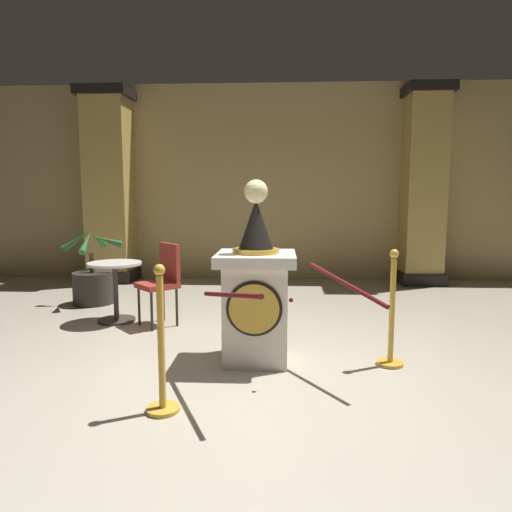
{
  "coord_description": "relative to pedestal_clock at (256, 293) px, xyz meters",
  "views": [
    {
      "loc": [
        0.29,
        -3.81,
        1.51
      ],
      "look_at": [
        0.07,
        0.33,
        0.97
      ],
      "focal_mm": 32.63,
      "sensor_mm": 36.0,
      "label": 1
    }
  ],
  "objects": [
    {
      "name": "ground_plane",
      "position": [
        -0.07,
        -0.33,
        -0.64
      ],
      "size": [
        11.08,
        11.08,
        0.0
      ],
      "primitive_type": "plane",
      "color": "#B2A893"
    },
    {
      "name": "back_wall",
      "position": [
        -0.07,
        4.38,
        1.1
      ],
      "size": [
        11.08,
        0.16,
        3.48
      ],
      "primitive_type": "cube",
      "color": "tan",
      "rests_on": "ground_plane"
    },
    {
      "name": "pedestal_clock",
      "position": [
        0.0,
        0.0,
        0.0
      ],
      "size": [
        0.71,
        0.71,
        1.66
      ],
      "color": "silver",
      "rests_on": "ground_plane"
    },
    {
      "name": "stanchion_near",
      "position": [
        -0.6,
        -1.06,
        -0.27
      ],
      "size": [
        0.24,
        0.24,
        1.05
      ],
      "color": "gold",
      "rests_on": "ground_plane"
    },
    {
      "name": "stanchion_far",
      "position": [
        1.21,
        -0.06,
        -0.27
      ],
      "size": [
        0.24,
        0.24,
        1.05
      ],
      "color": "gold",
      "rests_on": "ground_plane"
    },
    {
      "name": "velvet_rope",
      "position": [
        0.31,
        -0.56,
        0.15
      ],
      "size": [
        1.45,
        1.43,
        0.22
      ],
      "color": "#591419"
    },
    {
      "name": "column_left",
      "position": [
        -2.79,
        4.01,
        1.02
      ],
      "size": [
        0.87,
        0.87,
        3.34
      ],
      "color": "black",
      "rests_on": "ground_plane"
    },
    {
      "name": "column_right",
      "position": [
        2.65,
        4.01,
        1.02
      ],
      "size": [
        0.77,
        0.77,
        3.34
      ],
      "color": "black",
      "rests_on": "ground_plane"
    },
    {
      "name": "potted_palm_left",
      "position": [
        -2.41,
        2.17,
        -0.34
      ],
      "size": [
        0.84,
        0.83,
        1.06
      ],
      "color": "#2D2823",
      "rests_on": "ground_plane"
    },
    {
      "name": "cafe_table",
      "position": [
        -1.76,
        1.25,
        -0.17
      ],
      "size": [
        0.63,
        0.63,
        0.72
      ],
      "color": "#332D28",
      "rests_on": "ground_plane"
    },
    {
      "name": "cafe_chair_red",
      "position": [
        -1.15,
        1.15,
        -0.06
      ],
      "size": [
        0.57,
        0.57,
        0.96
      ],
      "color": "black",
      "rests_on": "ground_plane"
    }
  ]
}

